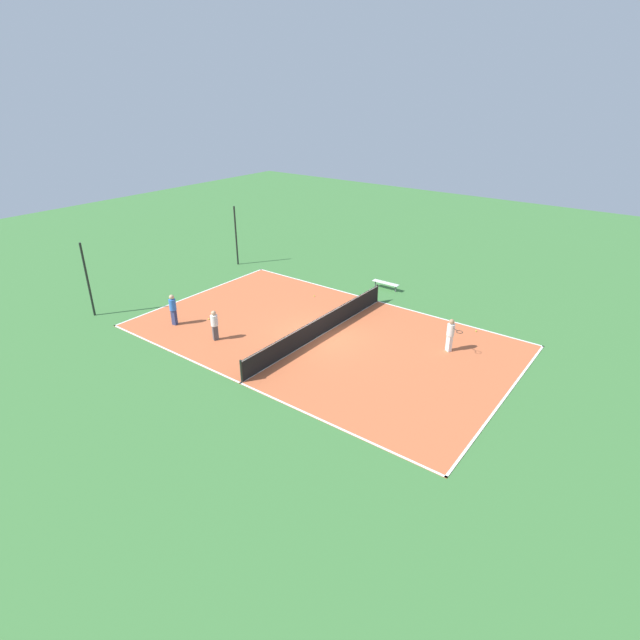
{
  "coord_description": "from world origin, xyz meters",
  "views": [
    {
      "loc": [
        -18.27,
        -13.8,
        11.6
      ],
      "look_at": [
        0.0,
        0.0,
        0.9
      ],
      "focal_mm": 28.0,
      "sensor_mm": 36.0,
      "label": 1
    }
  ],
  "objects_px": {
    "tennis_net": "(320,326)",
    "bench": "(386,283)",
    "player_near_blue": "(173,308)",
    "fence_post_back_right": "(236,236)",
    "player_near_white": "(214,323)",
    "player_far_white": "(451,333)",
    "tennis_ball_left_sideline": "(209,319)",
    "tennis_ball_far_baseline": "(476,331)",
    "fence_post_back_left": "(88,280)",
    "tennis_ball_near_net": "(344,309)",
    "tennis_ball_midcourt": "(314,296)"
  },
  "relations": [
    {
      "from": "tennis_ball_left_sideline",
      "to": "player_near_blue",
      "type": "bearing_deg",
      "value": 147.09
    },
    {
      "from": "bench",
      "to": "tennis_ball_near_net",
      "type": "height_order",
      "value": "bench"
    },
    {
      "from": "tennis_ball_far_baseline",
      "to": "player_far_white",
      "type": "bearing_deg",
      "value": 174.24
    },
    {
      "from": "tennis_ball_left_sideline",
      "to": "fence_post_back_left",
      "type": "height_order",
      "value": "fence_post_back_left"
    },
    {
      "from": "bench",
      "to": "fence_post_back_left",
      "type": "relative_size",
      "value": 0.42
    },
    {
      "from": "tennis_net",
      "to": "player_near_blue",
      "type": "height_order",
      "value": "player_near_blue"
    },
    {
      "from": "bench",
      "to": "tennis_ball_left_sideline",
      "type": "xyz_separation_m",
      "value": [
        -9.86,
        5.42,
        -0.33
      ]
    },
    {
      "from": "tennis_ball_midcourt",
      "to": "tennis_ball_near_net",
      "type": "xyz_separation_m",
      "value": [
        -0.47,
        -2.56,
        0.0
      ]
    },
    {
      "from": "tennis_ball_left_sideline",
      "to": "player_far_white",
      "type": "bearing_deg",
      "value": -69.12
    },
    {
      "from": "player_near_white",
      "to": "tennis_ball_midcourt",
      "type": "bearing_deg",
      "value": -160.71
    },
    {
      "from": "player_far_white",
      "to": "player_near_white",
      "type": "bearing_deg",
      "value": -121.58
    },
    {
      "from": "tennis_ball_left_sideline",
      "to": "fence_post_back_left",
      "type": "bearing_deg",
      "value": 121.5
    },
    {
      "from": "tennis_ball_far_baseline",
      "to": "player_near_white",
      "type": "bearing_deg",
      "value": 130.91
    },
    {
      "from": "bench",
      "to": "tennis_ball_far_baseline",
      "type": "distance_m",
      "value": 7.31
    },
    {
      "from": "player_near_white",
      "to": "fence_post_back_right",
      "type": "xyz_separation_m",
      "value": [
        9.12,
        7.72,
        1.17
      ]
    },
    {
      "from": "player_near_blue",
      "to": "fence_post_back_right",
      "type": "distance_m",
      "value": 10.38
    },
    {
      "from": "fence_post_back_right",
      "to": "bench",
      "type": "bearing_deg",
      "value": -79.03
    },
    {
      "from": "player_near_blue",
      "to": "bench",
      "type": "bearing_deg",
      "value": 50.02
    },
    {
      "from": "bench",
      "to": "tennis_ball_far_baseline",
      "type": "xyz_separation_m",
      "value": [
        -2.44,
        -6.88,
        -0.33
      ]
    },
    {
      "from": "player_near_white",
      "to": "tennis_ball_far_baseline",
      "type": "xyz_separation_m",
      "value": [
        8.82,
        -10.17,
        -0.87
      ]
    },
    {
      "from": "player_far_white",
      "to": "fence_post_back_right",
      "type": "height_order",
      "value": "fence_post_back_right"
    },
    {
      "from": "tennis_ball_far_baseline",
      "to": "tennis_ball_midcourt",
      "type": "bearing_deg",
      "value": 97.53
    },
    {
      "from": "player_far_white",
      "to": "tennis_ball_near_net",
      "type": "height_order",
      "value": "player_far_white"
    },
    {
      "from": "player_near_white",
      "to": "fence_post_back_left",
      "type": "xyz_separation_m",
      "value": [
        -2.03,
        7.72,
        1.17
      ]
    },
    {
      "from": "tennis_net",
      "to": "fence_post_back_left",
      "type": "height_order",
      "value": "fence_post_back_left"
    },
    {
      "from": "tennis_ball_left_sideline",
      "to": "tennis_ball_far_baseline",
      "type": "distance_m",
      "value": 14.37
    },
    {
      "from": "tennis_ball_near_net",
      "to": "tennis_ball_far_baseline",
      "type": "xyz_separation_m",
      "value": [
        1.75,
        -7.15,
        0.0
      ]
    },
    {
      "from": "player_far_white",
      "to": "fence_post_back_left",
      "type": "height_order",
      "value": "fence_post_back_left"
    },
    {
      "from": "tennis_ball_far_baseline",
      "to": "fence_post_back_right",
      "type": "height_order",
      "value": "fence_post_back_right"
    },
    {
      "from": "bench",
      "to": "fence_post_back_right",
      "type": "distance_m",
      "value": 11.35
    },
    {
      "from": "player_near_blue",
      "to": "player_near_white",
      "type": "bearing_deg",
      "value": -8.57
    },
    {
      "from": "tennis_net",
      "to": "bench",
      "type": "distance_m",
      "value": 7.74
    },
    {
      "from": "tennis_ball_near_net",
      "to": "tennis_ball_far_baseline",
      "type": "height_order",
      "value": "same"
    },
    {
      "from": "player_near_blue",
      "to": "fence_post_back_left",
      "type": "relative_size",
      "value": 0.41
    },
    {
      "from": "tennis_ball_midcourt",
      "to": "tennis_ball_left_sideline",
      "type": "xyz_separation_m",
      "value": [
        -6.14,
        2.6,
        0.0
      ]
    },
    {
      "from": "tennis_ball_midcourt",
      "to": "tennis_ball_far_baseline",
      "type": "xyz_separation_m",
      "value": [
        1.28,
        -9.71,
        0.0
      ]
    },
    {
      "from": "player_far_white",
      "to": "tennis_net",
      "type": "bearing_deg",
      "value": -130.52
    },
    {
      "from": "bench",
      "to": "tennis_ball_near_net",
      "type": "relative_size",
      "value": 26.15
    },
    {
      "from": "tennis_ball_near_net",
      "to": "fence_post_back_right",
      "type": "relative_size",
      "value": 0.02
    },
    {
      "from": "tennis_ball_near_net",
      "to": "fence_post_back_left",
      "type": "relative_size",
      "value": 0.02
    },
    {
      "from": "tennis_ball_midcourt",
      "to": "tennis_ball_near_net",
      "type": "distance_m",
      "value": 2.6
    },
    {
      "from": "tennis_net",
      "to": "fence_post_back_left",
      "type": "bearing_deg",
      "value": 115.58
    },
    {
      "from": "bench",
      "to": "fence_post_back_left",
      "type": "bearing_deg",
      "value": 50.35
    },
    {
      "from": "tennis_net",
      "to": "tennis_ball_midcourt",
      "type": "bearing_deg",
      "value": 40.89
    },
    {
      "from": "tennis_ball_midcourt",
      "to": "fence_post_back_right",
      "type": "xyz_separation_m",
      "value": [
        1.59,
        8.19,
        2.04
      ]
    },
    {
      "from": "tennis_ball_far_baseline",
      "to": "fence_post_back_right",
      "type": "distance_m",
      "value": 18.02
    },
    {
      "from": "player_near_white",
      "to": "player_far_white",
      "type": "height_order",
      "value": "player_far_white"
    },
    {
      "from": "tennis_ball_left_sideline",
      "to": "tennis_ball_far_baseline",
      "type": "xyz_separation_m",
      "value": [
        7.42,
        -12.3,
        0.0
      ]
    },
    {
      "from": "bench",
      "to": "player_far_white",
      "type": "relative_size",
      "value": 1.06
    },
    {
      "from": "bench",
      "to": "fence_post_back_right",
      "type": "height_order",
      "value": "fence_post_back_right"
    }
  ]
}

